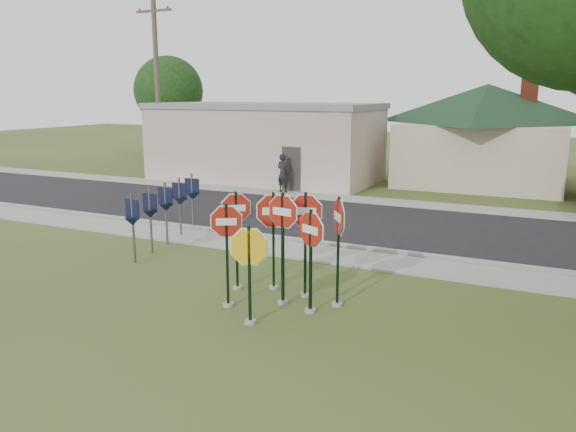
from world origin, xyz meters
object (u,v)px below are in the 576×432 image
at_px(stop_sign_yellow, 249,263).
at_px(pedestrian, 283,173).
at_px(utility_pole_near, 157,88).
at_px(stop_sign_center, 283,233).
at_px(stop_sign_left, 227,242).

bearing_deg(stop_sign_yellow, pedestrian, 113.64).
bearing_deg(utility_pole_near, pedestrian, -4.96).
distance_m(utility_pole_near, pedestrian, 8.77).
bearing_deg(stop_sign_center, stop_sign_left, -146.61).
xyz_separation_m(stop_sign_yellow, utility_pole_near, (-14.09, 15.07, 3.64)).
xyz_separation_m(stop_sign_center, stop_sign_left, (-1.04, -0.68, -0.18)).
bearing_deg(stop_sign_left, utility_pole_near, 132.35).
xyz_separation_m(stop_sign_left, pedestrian, (-5.38, 13.77, -0.51)).
distance_m(stop_sign_center, stop_sign_left, 1.25).
xyz_separation_m(stop_sign_center, stop_sign_yellow, (-0.12, -1.31, -0.35)).
bearing_deg(stop_sign_yellow, stop_sign_left, 145.74).
xyz_separation_m(stop_sign_yellow, pedestrian, (-6.30, 14.39, -0.34)).
height_order(utility_pole_near, pedestrian, utility_pole_near).
bearing_deg(utility_pole_near, stop_sign_center, -44.09).
distance_m(stop_sign_center, pedestrian, 14.59).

